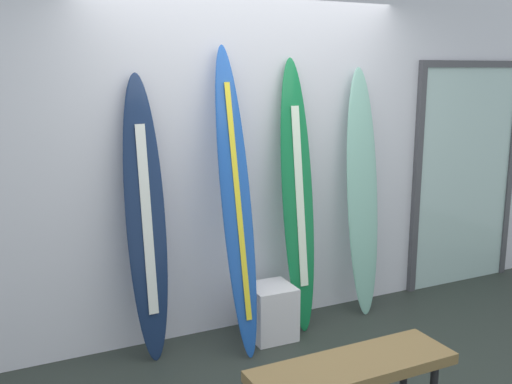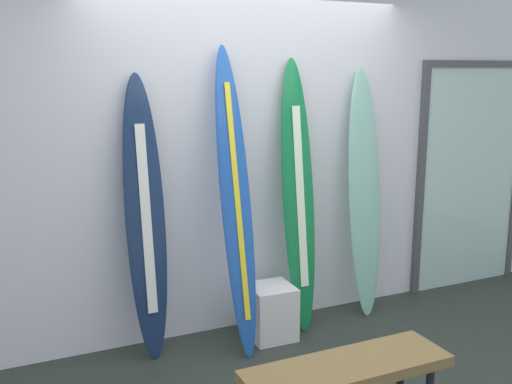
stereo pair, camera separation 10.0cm
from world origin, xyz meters
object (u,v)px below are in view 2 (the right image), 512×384
surfboard_cobalt (236,201)px  bench (347,373)px  surfboard_emerald (298,197)px  display_block_left (271,312)px  surfboard_seafoam (364,194)px  surfboard_navy (145,221)px  glass_door (470,172)px

surfboard_cobalt → bench: (0.07, -1.33, -0.66)m
surfboard_emerald → display_block_left: size_ratio=5.12×
surfboard_cobalt → display_block_left: (0.28, 0.00, -0.88)m
surfboard_emerald → bench: bearing=-108.6°
surfboard_seafoam → display_block_left: size_ratio=4.94×
surfboard_navy → surfboard_seafoam: size_ratio=0.98×
display_block_left → glass_door: 2.35m
surfboard_cobalt → display_block_left: bearing=0.1°
surfboard_cobalt → display_block_left: size_ratio=5.32×
surfboard_navy → surfboard_cobalt: size_ratio=0.91×
surfboard_navy → surfboard_cobalt: surfboard_cobalt is taller
surfboard_seafoam → display_block_left: bearing=-171.8°
surfboard_emerald → bench: size_ratio=1.83×
surfboard_emerald → glass_door: 1.89m
surfboard_emerald → glass_door: (1.88, 0.18, 0.03)m
bench → display_block_left: bearing=81.2°
surfboard_emerald → surfboard_seafoam: surfboard_emerald is taller
glass_door → surfboard_navy: bearing=-177.1°
surfboard_navy → surfboard_seafoam: (1.79, -0.00, 0.03)m
surfboard_seafoam → display_block_left: (-0.89, -0.13, -0.80)m
surfboard_seafoam → glass_door: glass_door is taller
surfboard_cobalt → surfboard_emerald: surfboard_cobalt is taller
display_block_left → bench: bench is taller
surfboard_emerald → display_block_left: (-0.28, -0.11, -0.84)m
surfboard_navy → glass_door: glass_door is taller
surfboard_cobalt → glass_door: bearing=6.7°
surfboard_navy → surfboard_seafoam: bearing=-0.1°
surfboard_emerald → bench: surfboard_emerald is taller
surfboard_seafoam → bench: bearing=-127.0°
surfboard_navy → surfboard_emerald: (1.17, -0.02, 0.07)m
surfboard_cobalt → surfboard_emerald: bearing=11.4°
surfboard_seafoam → glass_door: 1.28m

